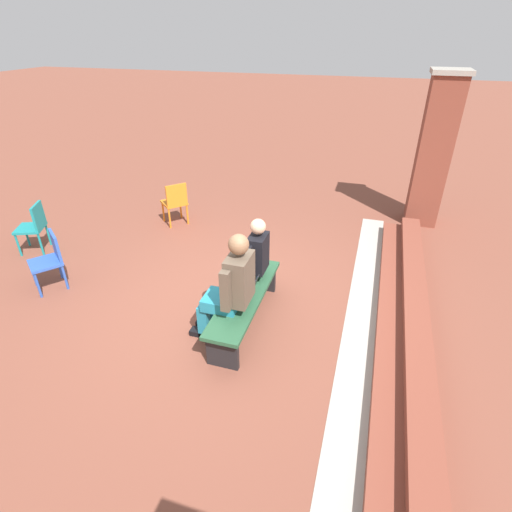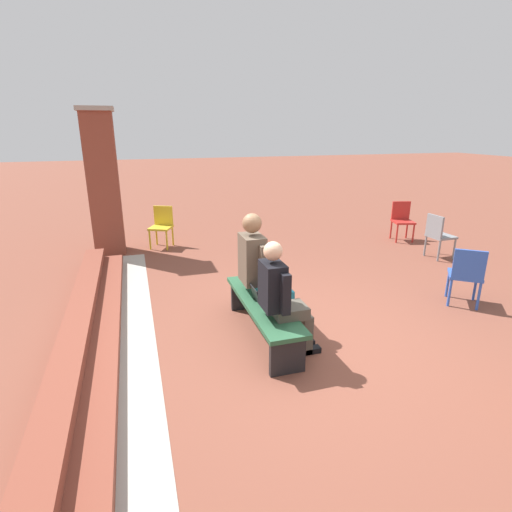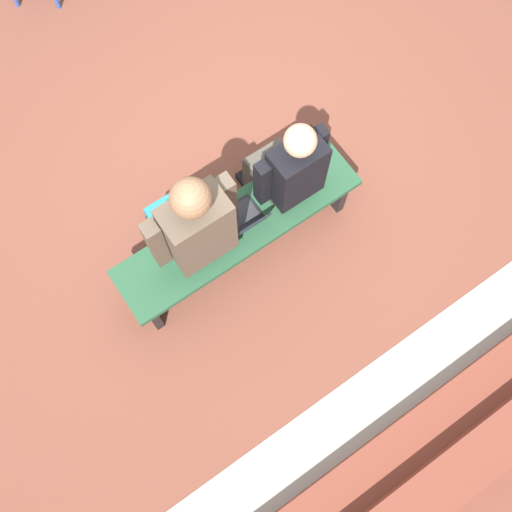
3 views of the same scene
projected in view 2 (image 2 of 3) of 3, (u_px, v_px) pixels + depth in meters
ground_plane at (300, 343)px, 4.64m from camera, size 60.00×60.00×0.00m
concrete_strip at (139, 355)px, 4.39m from camera, size 7.55×0.40×0.01m
brick_steps at (84, 353)px, 4.20m from camera, size 6.75×0.60×0.30m
brick_pillar_right_of_steps at (104, 182)px, 7.62m from camera, size 0.64×0.64×2.75m
bench at (263, 309)px, 4.69m from camera, size 1.80×0.44×0.45m
person_student at (282, 295)px, 4.21m from camera, size 0.51×0.65×1.30m
person_adult at (261, 268)px, 4.86m from camera, size 0.60×0.76×1.44m
laptop at (263, 298)px, 4.62m from camera, size 0.32×0.29×0.21m
plastic_chair_mid_courtyard at (402, 218)px, 8.79m from camera, size 0.52×0.52×0.84m
plastic_chair_near_bench_right at (466, 273)px, 5.48m from camera, size 0.59×0.59×0.84m
plastic_chair_by_pillar at (162, 224)px, 8.27m from camera, size 0.56×0.56×0.84m
plastic_chair_far_right at (438, 234)px, 7.53m from camera, size 0.43×0.43×0.84m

